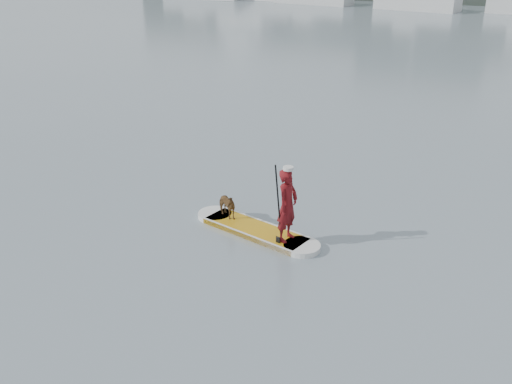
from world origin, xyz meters
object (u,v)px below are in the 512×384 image
at_px(paddleboard, 256,230).
at_px(dog, 226,205).
at_px(paddler, 287,205).
at_px(sailboat_c, 416,1).

xyz_separation_m(paddleboard, dog, (-0.88, 0.21, 0.37)).
bearing_deg(paddler, paddleboard, 84.76).
xyz_separation_m(paddleboard, paddler, (0.82, -0.20, 0.86)).
bearing_deg(paddleboard, paddler, 0.00).
relative_size(paddler, dog, 2.23).
relative_size(dog, sailboat_c, 0.07).
bearing_deg(paddleboard, sailboat_c, 109.87).
bearing_deg(dog, paddler, -74.29).
relative_size(paddleboard, sailboat_c, 0.29).
distance_m(paddler, sailboat_c, 47.66).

